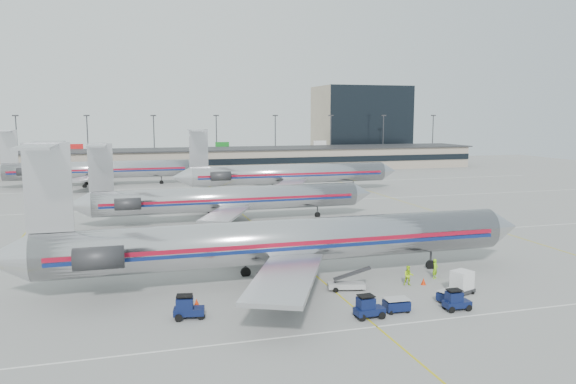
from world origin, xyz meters
name	(u,v)px	position (x,y,z in m)	size (l,w,h in m)	color
ground	(302,264)	(0.00, 0.00, 0.00)	(260.00, 260.00, 0.00)	gray
apron_markings	(277,243)	(0.00, 10.00, 0.01)	(160.00, 0.15, 0.02)	silver
terminal	(192,160)	(0.00, 97.97, 3.16)	(162.00, 17.00, 6.25)	gray
light_mast_row	(186,138)	(0.00, 112.00, 8.58)	(163.60, 0.40, 15.28)	#38383D
distant_building	(361,123)	(62.00, 128.00, 12.50)	(30.00, 20.00, 25.00)	tan
jet_foreground	(275,241)	(-4.30, -5.23, 3.83)	(50.49, 29.73, 13.22)	#BBBBC0
jet_second_row	(224,199)	(-3.76, 25.07, 3.37)	(44.31, 26.09, 11.60)	#BBBBC0
jet_third_row	(286,174)	(13.38, 52.76, 3.69)	(46.43, 28.56, 12.69)	#BBBBC0
jet_back_row	(95,170)	(-23.59, 73.54, 3.57)	(44.98, 27.67, 12.30)	#BBBBC0
tug_left	(187,308)	(-13.06, -12.51, 0.85)	(2.46, 1.53, 1.86)	#0A1339
tug_center	(368,308)	(0.08, -16.22, 0.83)	(2.29, 1.23, 1.82)	#0A1339
tug_right	(456,301)	(7.43, -16.57, 0.78)	(2.11, 1.13, 1.71)	#0A1339
cart_inner	(396,305)	(2.83, -15.55, 0.57)	(1.95, 1.38, 1.07)	#0A1339
cart_outer	(449,296)	(7.99, -14.70, 0.53)	(2.06, 1.72, 1.00)	#0A1339
uld_container	(462,282)	(10.41, -12.89, 0.99)	(2.26, 2.06, 1.96)	#2D2D30
belt_loader	(347,284)	(1.22, -9.31, 0.54)	(3.93, 1.88, 2.01)	#9B9B9B
ramp_worker_near	(435,269)	(10.50, -8.37, 0.94)	(0.68, 0.45, 1.87)	#80C912
ramp_worker_far	(408,276)	(7.02, -9.66, 0.91)	(0.88, 0.69, 1.82)	#AFE315
cone_right	(424,281)	(8.45, -9.86, 0.31)	(0.46, 0.46, 0.63)	red
cone_left	(197,303)	(-12.05, -10.00, 0.33)	(0.49, 0.49, 0.66)	red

